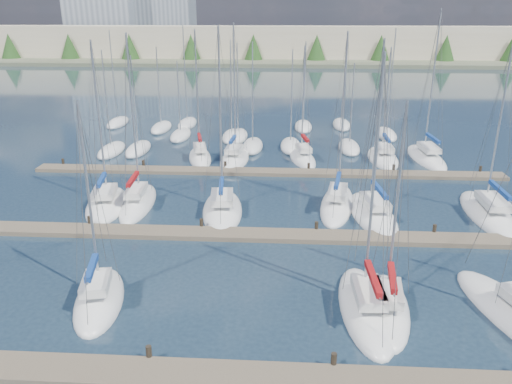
# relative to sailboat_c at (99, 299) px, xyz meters

# --- Properties ---
(ground) EXTENTS (400.00, 400.00, 0.00)m
(ground) POSITION_rel_sailboat_c_xyz_m (7.90, 52.55, -0.18)
(ground) COLOR #233546
(ground) RESTS_ON ground
(dock_near) EXTENTS (44.00, 1.93, 1.10)m
(dock_near) POSITION_rel_sailboat_c_xyz_m (7.90, -5.44, -0.03)
(dock_near) COLOR #6B5E4C
(dock_near) RESTS_ON ground
(dock_mid) EXTENTS (44.00, 1.93, 1.10)m
(dock_mid) POSITION_rel_sailboat_c_xyz_m (7.90, 8.56, -0.03)
(dock_mid) COLOR #6B5E4C
(dock_mid) RESTS_ON ground
(dock_far) EXTENTS (44.00, 1.93, 1.10)m
(dock_far) POSITION_rel_sailboat_c_xyz_m (7.90, 22.56, -0.03)
(dock_far) COLOR #6B5E4C
(dock_far) RESTS_ON ground
(sailboat_c) EXTENTS (3.75, 6.94, 11.32)m
(sailboat_c) POSITION_rel_sailboat_c_xyz_m (0.00, 0.00, 0.00)
(sailboat_c) COLOR white
(sailboat_c) RESTS_ON ground
(sailboat_o) EXTENTS (3.18, 7.68, 14.16)m
(sailboat_o) POSITION_rel_sailboat_c_xyz_m (4.48, 26.52, 0.01)
(sailboat_o) COLOR white
(sailboat_o) RESTS_ON ground
(sailboat_m) EXTENTS (3.25, 9.83, 13.40)m
(sailboat_m) POSITION_rel_sailboat_c_xyz_m (24.96, 13.28, -0.01)
(sailboat_m) COLOR white
(sailboat_m) RESTS_ON ground
(sailboat_h) EXTENTS (4.42, 8.32, 13.29)m
(sailboat_h) POSITION_rel_sailboat_c_xyz_m (-4.30, 13.48, -0.01)
(sailboat_h) COLOR white
(sailboat_h) RESTS_ON ground
(sailboat_q) EXTENTS (2.96, 8.20, 11.90)m
(sailboat_q) POSITION_rel_sailboat_c_xyz_m (19.72, 28.08, -0.01)
(sailboat_q) COLOR white
(sailboat_q) RESTS_ON ground
(sailboat_i) EXTENTS (2.99, 8.56, 13.76)m
(sailboat_i) POSITION_rel_sailboat_c_xyz_m (-1.90, 13.92, 0.01)
(sailboat_i) COLOR white
(sailboat_i) RESTS_ON ground
(sailboat_p) EXTENTS (3.55, 7.26, 12.06)m
(sailboat_p) POSITION_rel_sailboat_c_xyz_m (11.43, 27.29, 0.01)
(sailboat_p) COLOR white
(sailboat_p) RESTS_ON ground
(sailboat_j) EXTENTS (3.84, 8.84, 14.32)m
(sailboat_j) POSITION_rel_sailboat_c_xyz_m (4.94, 12.90, -0.00)
(sailboat_j) COLOR white
(sailboat_j) RESTS_ON ground
(sailboat_l) EXTENTS (3.87, 9.24, 13.50)m
(sailboat_l) POSITION_rel_sailboat_c_xyz_m (16.27, 12.74, -0.01)
(sailboat_l) COLOR white
(sailboat_l) RESTS_ON ground
(sailboat_k) EXTENTS (3.99, 9.47, 13.87)m
(sailboat_k) POSITION_rel_sailboat_c_xyz_m (13.81, 14.63, 0.00)
(sailboat_k) COLOR white
(sailboat_k) RESTS_ON ground
(sailboat_e) EXTENTS (3.13, 7.25, 11.46)m
(sailboat_e) POSITION_rel_sailboat_c_xyz_m (15.01, -0.00, 0.01)
(sailboat_e) COLOR white
(sailboat_e) RESTS_ON ground
(sailboat_n) EXTENTS (3.79, 7.75, 13.55)m
(sailboat_n) POSITION_rel_sailboat_c_xyz_m (0.84, 27.02, 0.02)
(sailboat_n) COLOR white
(sailboat_n) RESTS_ON ground
(sailboat_d) EXTENTS (2.81, 8.36, 13.58)m
(sailboat_d) POSITION_rel_sailboat_c_xyz_m (13.94, 0.05, 0.00)
(sailboat_d) COLOR white
(sailboat_d) RESTS_ON ground
(sailboat_r) EXTENTS (3.37, 9.74, 15.43)m
(sailboat_r) POSITION_rel_sailboat_c_xyz_m (24.23, 28.40, 0.01)
(sailboat_r) COLOR white
(sailboat_r) RESTS_ON ground
(distant_boats) EXTENTS (36.93, 20.75, 13.30)m
(distant_boats) POSITION_rel_sailboat_c_xyz_m (3.56, 36.31, 0.11)
(distant_boats) COLOR #9EA0A5
(distant_boats) RESTS_ON ground
(shoreline) EXTENTS (400.00, 60.00, 38.00)m
(shoreline) POSITION_rel_sailboat_c_xyz_m (-5.39, 142.32, 7.26)
(shoreline) COLOR #666B51
(shoreline) RESTS_ON ground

